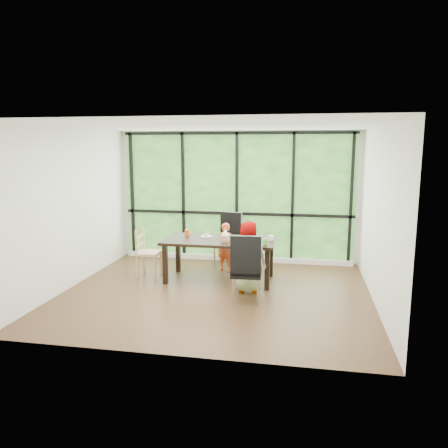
{
  "coord_description": "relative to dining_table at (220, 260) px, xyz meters",
  "views": [
    {
      "loc": [
        1.42,
        -6.8,
        2.38
      ],
      "look_at": [
        0.02,
        0.62,
        1.05
      ],
      "focal_mm": 35.3,
      "sensor_mm": 36.0,
      "label": 1
    }
  ],
  "objects": [
    {
      "name": "window_mullions",
      "position": [
        0.08,
        1.47,
        0.98
      ],
      "size": [
        4.8,
        0.06,
        2.65
      ],
      "primitive_type": null,
      "color": "black",
      "rests_on": "back_wall"
    },
    {
      "name": "crepe_rolls_far",
      "position": [
        -0.29,
        0.2,
        0.41
      ],
      "size": [
        0.1,
        0.12,
        0.04
      ],
      "primitive_type": null,
      "color": "tan",
      "rests_on": "plate_far"
    },
    {
      "name": "crepe_rolls_near",
      "position": [
        0.54,
        -0.24,
        0.41
      ],
      "size": [
        0.15,
        0.12,
        0.04
      ],
      "primitive_type": null,
      "color": "tan",
      "rests_on": "plate_near"
    },
    {
      "name": "straw_white",
      "position": [
        -0.65,
        0.2,
        0.54
      ],
      "size": [
        0.01,
        0.04,
        0.2
      ],
      "primitive_type": "cylinder",
      "rotation": [
        0.14,
        0.0,
        0.0
      ],
      "color": "white",
      "rests_on": "orange_cup"
    },
    {
      "name": "white_mug",
      "position": [
        0.91,
        0.08,
        0.42
      ],
      "size": [
        0.09,
        0.09,
        0.09
      ],
      "primitive_type": "cylinder",
      "color": "white",
      "rests_on": "dining_table"
    },
    {
      "name": "tissue",
      "position": [
        0.13,
        -0.15,
        0.54
      ],
      "size": [
        0.12,
        0.12,
        0.11
      ],
      "primitive_type": "cone",
      "color": "white",
      "rests_on": "tissue_box"
    },
    {
      "name": "orange_cup",
      "position": [
        -0.65,
        0.2,
        0.44
      ],
      "size": [
        0.08,
        0.08,
        0.12
      ],
      "primitive_type": "cylinder",
      "color": "#DA450C",
      "rests_on": "dining_table"
    },
    {
      "name": "foliage_backdrop",
      "position": [
        0.08,
        1.51,
        0.98
      ],
      "size": [
        4.8,
        0.02,
        2.65
      ],
      "primitive_type": "cube",
      "color": "#1F4E1C",
      "rests_on": "back_wall"
    },
    {
      "name": "child_toddler",
      "position": [
        0.0,
        0.59,
        0.1
      ],
      "size": [
        0.39,
        0.31,
        0.94
      ],
      "primitive_type": "imported",
      "rotation": [
        0.0,
        0.0,
        -0.28
      ],
      "color": "#E05527",
      "rests_on": "ground"
    },
    {
      "name": "ground",
      "position": [
        0.08,
        -0.72,
        -0.38
      ],
      "size": [
        5.0,
        5.0,
        0.0
      ],
      "primitive_type": "plane",
      "color": "black",
      "rests_on": "ground"
    },
    {
      "name": "dining_table",
      "position": [
        0.0,
        0.0,
        0.0
      ],
      "size": [
        2.07,
        1.18,
        0.75
      ],
      "primitive_type": "cube",
      "rotation": [
        0.0,
        0.0,
        0.1
      ],
      "color": "black",
      "rests_on": "ground"
    },
    {
      "name": "straw_pink",
      "position": [
        0.84,
        -0.29,
        0.53
      ],
      "size": [
        0.01,
        0.04,
        0.2
      ],
      "primitive_type": "cylinder",
      "rotation": [
        0.14,
        0.0,
        0.0
      ],
      "color": "pink",
      "rests_on": "green_cup"
    },
    {
      "name": "window_sill",
      "position": [
        0.08,
        1.43,
        -0.33
      ],
      "size": [
        4.8,
        0.12,
        0.1
      ],
      "primitive_type": "cube",
      "color": "silver",
      "rests_on": "ground"
    },
    {
      "name": "plate_far",
      "position": [
        -0.29,
        0.2,
        0.38
      ],
      "size": [
        0.2,
        0.2,
        0.01
      ],
      "primitive_type": "cylinder",
      "color": "white",
      "rests_on": "dining_table"
    },
    {
      "name": "child_older",
      "position": [
        0.59,
        -0.55,
        0.22
      ],
      "size": [
        0.62,
        0.45,
        1.19
      ],
      "primitive_type": "imported",
      "rotation": [
        0.0,
        0.0,
        3.27
      ],
      "color": "slate",
      "rests_on": "ground"
    },
    {
      "name": "placemat",
      "position": [
        0.51,
        -0.25,
        0.38
      ],
      "size": [
        0.45,
        0.33,
        0.01
      ],
      "primitive_type": "cube",
      "color": "tan",
      "rests_on": "dining_table"
    },
    {
      "name": "tissue_box",
      "position": [
        0.13,
        -0.15,
        0.43
      ],
      "size": [
        0.13,
        0.13,
        0.11
      ],
      "primitive_type": "cube",
      "color": "tan",
      "rests_on": "dining_table"
    },
    {
      "name": "green_cup",
      "position": [
        0.84,
        -0.29,
        0.43
      ],
      "size": [
        0.07,
        0.07,
        0.11
      ],
      "primitive_type": "cylinder",
      "color": "#46CF34",
      "rests_on": "dining_table"
    },
    {
      "name": "plate_near",
      "position": [
        0.54,
        -0.24,
        0.38
      ],
      "size": [
        0.23,
        0.23,
        0.01
      ],
      "primitive_type": "cylinder",
      "color": "white",
      "rests_on": "dining_table"
    },
    {
      "name": "back_wall",
      "position": [
        0.08,
        1.53,
        0.98
      ],
      "size": [
        5.0,
        0.0,
        5.0
      ],
      "primitive_type": "plane",
      "rotation": [
        1.57,
        0.0,
        0.0
      ],
      "color": "silver",
      "rests_on": "ground"
    },
    {
      "name": "chair_interior_leather",
      "position": [
        0.62,
        -1.01,
        0.17
      ],
      "size": [
        0.49,
        0.49,
        1.08
      ],
      "primitive_type": "cube",
      "rotation": [
        0.0,
        0.0,
        3.2
      ],
      "color": "black",
      "rests_on": "ground"
    },
    {
      "name": "chair_end_beech",
      "position": [
        -1.33,
        -0.01,
        0.08
      ],
      "size": [
        0.41,
        0.43,
        0.9
      ],
      "primitive_type": "cube",
      "rotation": [
        0.0,
        0.0,
        1.58
      ],
      "color": "tan",
      "rests_on": "ground"
    },
    {
      "name": "chair_window_leather",
      "position": [
        -0.03,
        0.94,
        0.17
      ],
      "size": [
        0.56,
        0.56,
        1.08
      ],
      "primitive_type": "cube",
      "rotation": [
        0.0,
        0.0,
        -0.26
      ],
      "color": "black",
      "rests_on": "ground"
    }
  ]
}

